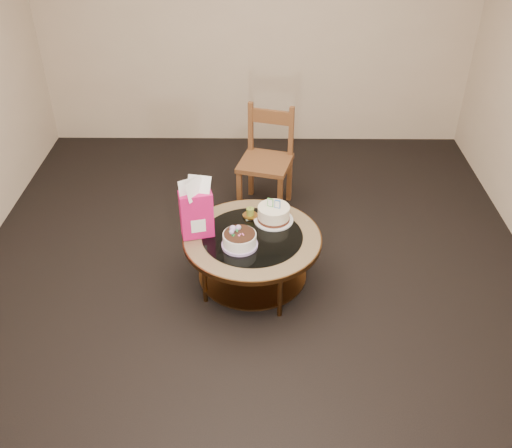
{
  "coord_description": "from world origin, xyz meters",
  "views": [
    {
      "loc": [
        0.06,
        -3.36,
        2.92
      ],
      "look_at": [
        0.03,
        0.02,
        0.55
      ],
      "focal_mm": 40.0,
      "sensor_mm": 36.0,
      "label": 1
    }
  ],
  "objects_px": {
    "decorated_cake": "(239,240)",
    "coffee_table": "(252,244)",
    "cream_cake": "(274,214)",
    "dining_chair": "(266,160)",
    "gift_bag": "(196,208)"
  },
  "relations": [
    {
      "from": "decorated_cake",
      "to": "coffee_table",
      "type": "bearing_deg",
      "value": 54.02
    },
    {
      "from": "cream_cake",
      "to": "dining_chair",
      "type": "relative_size",
      "value": 0.32
    },
    {
      "from": "coffee_table",
      "to": "decorated_cake",
      "type": "height_order",
      "value": "decorated_cake"
    },
    {
      "from": "gift_bag",
      "to": "dining_chair",
      "type": "xyz_separation_m",
      "value": [
        0.51,
        1.11,
        -0.21
      ]
    },
    {
      "from": "coffee_table",
      "to": "gift_bag",
      "type": "height_order",
      "value": "gift_bag"
    },
    {
      "from": "coffee_table",
      "to": "decorated_cake",
      "type": "distance_m",
      "value": 0.2
    },
    {
      "from": "coffee_table",
      "to": "decorated_cake",
      "type": "relative_size",
      "value": 3.93
    },
    {
      "from": "decorated_cake",
      "to": "cream_cake",
      "type": "bearing_deg",
      "value": 52.4
    },
    {
      "from": "coffee_table",
      "to": "dining_chair",
      "type": "height_order",
      "value": "dining_chair"
    },
    {
      "from": "gift_bag",
      "to": "dining_chair",
      "type": "distance_m",
      "value": 1.23
    },
    {
      "from": "coffee_table",
      "to": "cream_cake",
      "type": "xyz_separation_m",
      "value": [
        0.16,
        0.2,
        0.14
      ]
    },
    {
      "from": "decorated_cake",
      "to": "gift_bag",
      "type": "relative_size",
      "value": 0.56
    },
    {
      "from": "coffee_table",
      "to": "dining_chair",
      "type": "xyz_separation_m",
      "value": [
        0.11,
        1.12,
        0.1
      ]
    },
    {
      "from": "cream_cake",
      "to": "coffee_table",
      "type": "bearing_deg",
      "value": -107.91
    },
    {
      "from": "cream_cake",
      "to": "dining_chair",
      "type": "bearing_deg",
      "value": 113.78
    }
  ]
}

